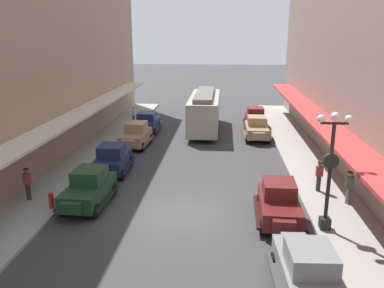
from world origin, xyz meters
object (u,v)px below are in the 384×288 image
(pedestrian_0, at_px, (349,187))
(streetcar, at_px, (205,110))
(fire_hydrant, at_px, (51,200))
(parked_car_1, at_px, (257,128))
(parked_car_7, at_px, (113,158))
(pedestrian_2, at_px, (319,176))
(parked_car_4, at_px, (255,118))
(parked_car_2, at_px, (308,270))
(parked_car_6, at_px, (147,122))
(pedestrian_1, at_px, (133,115))
(parked_car_5, at_px, (89,187))
(pedestrian_3, at_px, (27,184))
(lamp_post_with_clock, at_px, (330,167))
(parked_car_0, at_px, (136,134))
(parked_car_3, at_px, (279,202))

(pedestrian_0, bearing_deg, streetcar, 117.03)
(fire_hydrant, bearing_deg, parked_car_1, 53.53)
(parked_car_7, bearing_deg, pedestrian_2, -11.49)
(parked_car_1, relative_size, parked_car_4, 1.00)
(parked_car_2, bearing_deg, parked_car_6, 113.44)
(parked_car_7, bearing_deg, pedestrian_1, 97.27)
(parked_car_5, xyz_separation_m, pedestrian_3, (-3.21, 0.05, 0.07))
(lamp_post_with_clock, bearing_deg, parked_car_7, 148.82)
(parked_car_6, bearing_deg, pedestrian_0, -48.33)
(parked_car_2, bearing_deg, pedestrian_2, 75.25)
(fire_hydrant, xyz_separation_m, pedestrian_0, (14.54, 1.75, 0.45))
(streetcar, height_order, pedestrian_0, streetcar)
(lamp_post_with_clock, relative_size, pedestrian_0, 3.09)
(parked_car_2, height_order, fire_hydrant, parked_car_2)
(parked_car_0, bearing_deg, parked_car_4, 36.64)
(lamp_post_with_clock, height_order, pedestrian_2, lamp_post_with_clock)
(parked_car_1, bearing_deg, parked_car_0, -162.07)
(parked_car_2, xyz_separation_m, pedestrian_2, (2.35, 8.92, 0.07))
(parked_car_3, bearing_deg, parked_car_6, 119.42)
(lamp_post_with_clock, bearing_deg, fire_hydrant, 175.15)
(pedestrian_1, bearing_deg, pedestrian_2, -48.85)
(parked_car_5, relative_size, parked_car_6, 1.01)
(parked_car_0, height_order, streetcar, streetcar)
(parked_car_6, distance_m, pedestrian_3, 15.72)
(pedestrian_1, distance_m, pedestrian_2, 20.77)
(fire_hydrant, bearing_deg, pedestrian_0, 6.86)
(parked_car_6, relative_size, pedestrian_3, 2.56)
(parked_car_6, relative_size, pedestrian_0, 2.56)
(parked_car_3, xyz_separation_m, parked_car_6, (-9.28, 16.46, 0.00))
(lamp_post_with_clock, xyz_separation_m, pedestrian_0, (1.79, 2.83, -1.97))
(lamp_post_with_clock, distance_m, pedestrian_3, 14.62)
(lamp_post_with_clock, bearing_deg, pedestrian_2, 81.11)
(parked_car_4, height_order, pedestrian_0, parked_car_4)
(lamp_post_with_clock, bearing_deg, pedestrian_3, 172.10)
(parked_car_4, relative_size, streetcar, 0.45)
(parked_car_5, bearing_deg, parked_car_4, 62.10)
(parked_car_3, height_order, parked_car_6, same)
(parked_car_1, distance_m, parked_car_7, 13.17)
(parked_car_2, height_order, pedestrian_2, parked_car_2)
(parked_car_2, distance_m, parked_car_5, 11.48)
(parked_car_1, distance_m, pedestrian_2, 11.80)
(parked_car_5, height_order, pedestrian_0, parked_car_5)
(parked_car_6, height_order, pedestrian_0, parked_car_6)
(parked_car_3, bearing_deg, parked_car_0, 127.82)
(parked_car_0, height_order, pedestrian_0, parked_car_0)
(parked_car_4, height_order, pedestrian_1, parked_car_4)
(streetcar, xyz_separation_m, pedestrian_3, (-8.17, -16.47, -0.89))
(parked_car_7, xyz_separation_m, pedestrian_1, (-1.69, 13.20, 0.05))
(streetcar, relative_size, lamp_post_with_clock, 1.86)
(parked_car_1, relative_size, pedestrian_1, 2.60)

